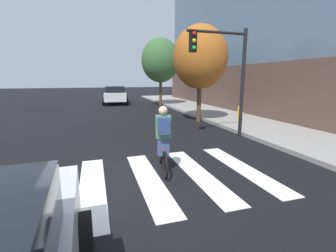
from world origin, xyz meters
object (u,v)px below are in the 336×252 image
(sedan_mid, at_px, (115,95))
(street_tree_mid, at_px, (160,60))
(traffic_light_near, at_px, (225,65))
(cyclist, at_px, (163,140))
(street_tree_near, at_px, (200,57))
(fire_hydrant, at_px, (239,112))

(sedan_mid, relative_size, street_tree_mid, 0.86)
(sedan_mid, bearing_deg, street_tree_mid, -41.66)
(traffic_light_near, height_order, street_tree_mid, street_tree_mid)
(cyclist, distance_m, traffic_light_near, 4.65)
(street_tree_near, bearing_deg, fire_hydrant, -18.42)
(fire_hydrant, xyz_separation_m, street_tree_near, (-2.10, 0.70, 2.89))
(sedan_mid, distance_m, cyclist, 17.44)
(cyclist, height_order, traffic_light_near, traffic_light_near)
(traffic_light_near, bearing_deg, street_tree_near, 80.55)
(sedan_mid, height_order, cyclist, cyclist)
(street_tree_mid, bearing_deg, cyclist, -105.32)
(street_tree_mid, bearing_deg, sedan_mid, 138.34)
(cyclist, xyz_separation_m, fire_hydrant, (5.91, 5.47, -0.31))
(traffic_light_near, distance_m, street_tree_mid, 11.66)
(cyclist, bearing_deg, traffic_light_near, 39.59)
(traffic_light_near, xyz_separation_m, fire_hydrant, (2.68, 2.80, -2.33))
(cyclist, height_order, street_tree_mid, street_tree_mid)
(sedan_mid, distance_m, traffic_light_near, 15.18)
(cyclist, xyz_separation_m, street_tree_near, (3.81, 6.17, 2.58))
(street_tree_near, bearing_deg, street_tree_mid, 89.30)
(street_tree_near, distance_m, street_tree_mid, 8.10)
(street_tree_mid, bearing_deg, fire_hydrant, -77.18)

